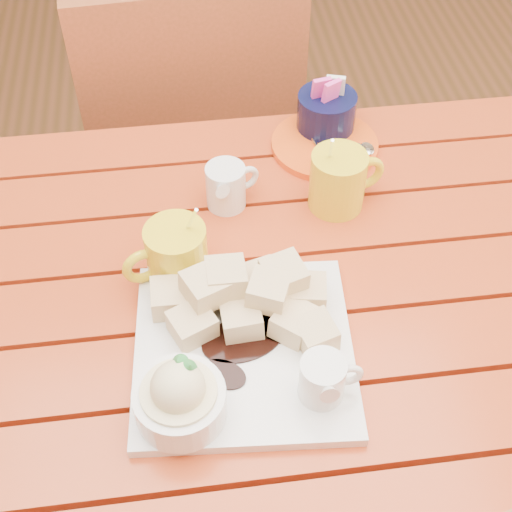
{
  "coord_description": "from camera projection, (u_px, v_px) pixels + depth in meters",
  "views": [
    {
      "loc": [
        -0.05,
        -0.64,
        1.53
      ],
      "look_at": [
        0.03,
        0.0,
        0.82
      ],
      "focal_mm": 50.0,
      "sensor_mm": 36.0,
      "label": 1
    }
  ],
  "objects": [
    {
      "name": "ground",
      "position": [
        242.0,
        507.0,
        1.57
      ],
      "size": [
        5.0,
        5.0,
        0.0
      ],
      "primitive_type": "plane",
      "color": "brown",
      "rests_on": "ground"
    },
    {
      "name": "coffee_mug_right",
      "position": [
        339.0,
        180.0,
        1.09
      ],
      "size": [
        0.12,
        0.09,
        0.14
      ],
      "rotation": [
        0.0,
        0.0,
        0.24
      ],
      "color": "yellow",
      "rests_on": "table"
    },
    {
      "name": "cream_pitcher",
      "position": [
        227.0,
        186.0,
        1.1
      ],
      "size": [
        0.09,
        0.08,
        0.08
      ],
      "rotation": [
        0.0,
        0.0,
        0.38
      ],
      "color": "white",
      "rests_on": "table"
    },
    {
      "name": "coffee_mug_left",
      "position": [
        175.0,
        255.0,
        0.99
      ],
      "size": [
        0.12,
        0.09,
        0.14
      ],
      "rotation": [
        0.0,
        0.0,
        0.3
      ],
      "color": "yellow",
      "rests_on": "table"
    },
    {
      "name": "sugar_caddy",
      "position": [
        326.0,
        113.0,
        1.22
      ],
      "size": [
        0.1,
        0.1,
        0.11
      ],
      "color": "black",
      "rests_on": "table"
    },
    {
      "name": "chair_far",
      "position": [
        193.0,
        139.0,
        1.6
      ],
      "size": [
        0.47,
        0.47,
        0.93
      ],
      "rotation": [
        0.0,
        0.0,
        3.21
      ],
      "color": "brown",
      "rests_on": "ground"
    },
    {
      "name": "dessert_plate",
      "position": [
        234.0,
        347.0,
        0.9
      ],
      "size": [
        0.3,
        0.3,
        0.11
      ],
      "rotation": [
        0.0,
        0.0,
        -0.08
      ],
      "color": "white",
      "rests_on": "table"
    },
    {
      "name": "table",
      "position": [
        236.0,
        336.0,
        1.09
      ],
      "size": [
        1.2,
        0.79,
        0.75
      ],
      "color": "#AE3B16",
      "rests_on": "ground"
    },
    {
      "name": "orange_saucer",
      "position": [
        326.0,
        145.0,
        1.22
      ],
      "size": [
        0.18,
        0.18,
        0.02
      ],
      "rotation": [
        0.0,
        0.0,
        -0.05
      ],
      "color": "#EB4F14",
      "rests_on": "table"
    }
  ]
}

